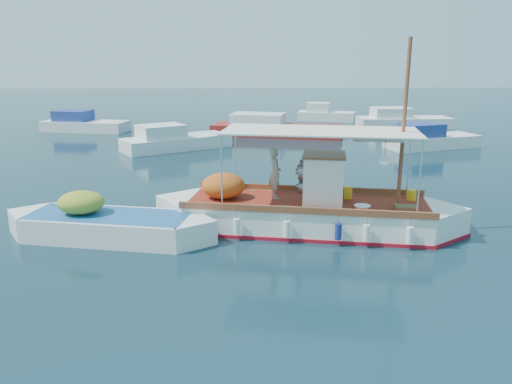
{
  "coord_description": "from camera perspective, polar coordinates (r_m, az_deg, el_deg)",
  "views": [
    {
      "loc": [
        -2.07,
        -15.44,
        5.61
      ],
      "look_at": [
        -1.52,
        0.0,
        1.42
      ],
      "focal_mm": 35.0,
      "sensor_mm": 36.0,
      "label": 1
    }
  ],
  "objects": [
    {
      "name": "bg_boat_nw",
      "position": [
        31.79,
        -9.42,
        5.7
      ],
      "size": [
        6.97,
        5.48,
        1.8
      ],
      "rotation": [
        0.0,
        0.0,
        0.54
      ],
      "color": "silver",
      "rests_on": "ground"
    },
    {
      "name": "ground",
      "position": [
        16.56,
        5.28,
        -4.7
      ],
      "size": [
        160.0,
        160.0,
        0.0
      ],
      "primitive_type": "plane",
      "color": "black",
      "rests_on": "ground"
    },
    {
      "name": "fishing_caique",
      "position": [
        16.82,
        5.57,
        -2.37
      ],
      "size": [
        10.32,
        4.25,
        6.41
      ],
      "rotation": [
        0.0,
        0.0,
        -0.19
      ],
      "color": "white",
      "rests_on": "ground"
    },
    {
      "name": "bg_boat_ne",
      "position": [
        33.71,
        19.24,
        5.59
      ],
      "size": [
        6.26,
        3.78,
        1.8
      ],
      "rotation": [
        0.0,
        0.0,
        0.29
      ],
      "color": "silver",
      "rests_on": "ground"
    },
    {
      "name": "bg_boat_n",
      "position": [
        37.02,
        1.95,
        7.22
      ],
      "size": [
        9.89,
        5.14,
        1.8
      ],
      "rotation": [
        0.0,
        0.0,
        -0.26
      ],
      "color": "maroon",
      "rests_on": "ground"
    },
    {
      "name": "bg_boat_e",
      "position": [
        43.35,
        16.25,
        7.79
      ],
      "size": [
        7.56,
        2.76,
        1.8
      ],
      "rotation": [
        0.0,
        0.0,
        0.02
      ],
      "color": "silver",
      "rests_on": "ground"
    },
    {
      "name": "bg_boat_far_w",
      "position": [
        41.57,
        -19.17,
        7.27
      ],
      "size": [
        6.93,
        3.71,
        1.8
      ],
      "rotation": [
        0.0,
        0.0,
        -0.23
      ],
      "color": "silver",
      "rests_on": "ground"
    },
    {
      "name": "bg_boat_far_n",
      "position": [
        46.42,
        7.83,
        8.7
      ],
      "size": [
        5.4,
        3.36,
        1.8
      ],
      "rotation": [
        0.0,
        0.0,
        -0.29
      ],
      "color": "silver",
      "rests_on": "ground"
    },
    {
      "name": "dinghy",
      "position": [
        16.64,
        -16.65,
        -3.86
      ],
      "size": [
        6.96,
        3.0,
        1.73
      ],
      "rotation": [
        0.0,
        0.0,
        -0.2
      ],
      "color": "white",
      "rests_on": "ground"
    }
  ]
}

